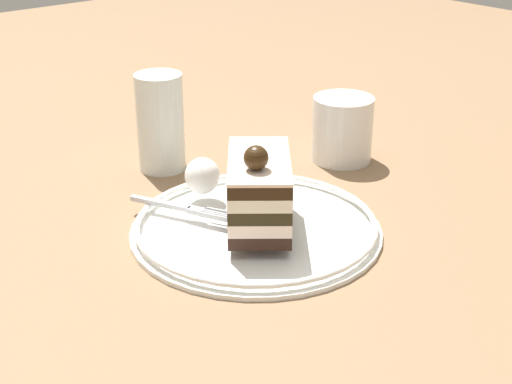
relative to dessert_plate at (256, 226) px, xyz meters
name	(u,v)px	position (x,y,z in m)	size (l,w,h in m)	color
ground_plane	(234,234)	(0.02, -0.01, -0.01)	(2.40, 2.40, 0.00)	#866648
dessert_plate	(256,226)	(0.00, 0.00, 0.00)	(0.25, 0.25, 0.01)	white
cake_slice	(259,190)	(0.00, 0.00, 0.04)	(0.12, 0.13, 0.09)	black
whipped_cream_dollop	(202,176)	(0.00, -0.08, 0.03)	(0.04, 0.04, 0.04)	white
fork	(183,208)	(0.04, -0.06, 0.01)	(0.06, 0.11, 0.00)	silver
drink_glass_near	(342,133)	(-0.20, -0.08, 0.03)	(0.07, 0.07, 0.08)	white
drink_glass_far	(161,128)	(-0.02, -0.20, 0.04)	(0.06, 0.06, 0.11)	white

